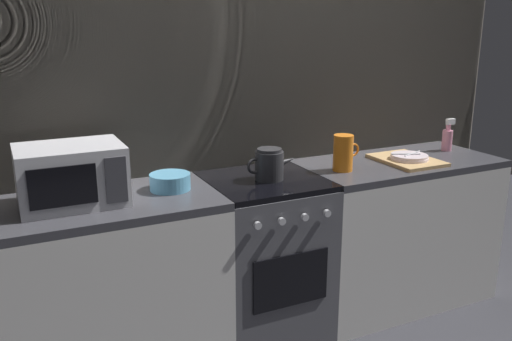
{
  "coord_description": "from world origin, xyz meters",
  "views": [
    {
      "loc": [
        -1.24,
        -2.46,
        1.71
      ],
      "look_at": [
        -0.05,
        0.0,
        0.95
      ],
      "focal_mm": 38.31,
      "sensor_mm": 36.0,
      "label": 1
    }
  ],
  "objects_px": {
    "pitcher": "(343,153)",
    "microwave": "(71,175)",
    "kettle": "(269,164)",
    "stove_unit": "(264,258)",
    "spray_bottle": "(447,138)",
    "dish_pile": "(408,159)",
    "mixing_bowl": "(170,182)"
  },
  "relations": [
    {
      "from": "microwave",
      "to": "dish_pile",
      "type": "relative_size",
      "value": 1.15
    },
    {
      "from": "kettle",
      "to": "dish_pile",
      "type": "bearing_deg",
      "value": -1.96
    },
    {
      "from": "kettle",
      "to": "dish_pile",
      "type": "relative_size",
      "value": 0.71
    },
    {
      "from": "stove_unit",
      "to": "pitcher",
      "type": "xyz_separation_m",
      "value": [
        0.47,
        -0.04,
        0.55
      ]
    },
    {
      "from": "stove_unit",
      "to": "pitcher",
      "type": "height_order",
      "value": "pitcher"
    },
    {
      "from": "mixing_bowl",
      "to": "pitcher",
      "type": "relative_size",
      "value": 1.0
    },
    {
      "from": "kettle",
      "to": "microwave",
      "type": "bearing_deg",
      "value": 177.49
    },
    {
      "from": "microwave",
      "to": "spray_bottle",
      "type": "height_order",
      "value": "microwave"
    },
    {
      "from": "spray_bottle",
      "to": "kettle",
      "type": "bearing_deg",
      "value": -175.94
    },
    {
      "from": "kettle",
      "to": "spray_bottle",
      "type": "relative_size",
      "value": 1.4
    },
    {
      "from": "kettle",
      "to": "mixing_bowl",
      "type": "relative_size",
      "value": 1.42
    },
    {
      "from": "stove_unit",
      "to": "mixing_bowl",
      "type": "xyz_separation_m",
      "value": [
        -0.5,
        0.03,
        0.49
      ]
    },
    {
      "from": "mixing_bowl",
      "to": "pitcher",
      "type": "bearing_deg",
      "value": -4.41
    },
    {
      "from": "kettle",
      "to": "stove_unit",
      "type": "bearing_deg",
      "value": 126.97
    },
    {
      "from": "mixing_bowl",
      "to": "spray_bottle",
      "type": "height_order",
      "value": "spray_bottle"
    },
    {
      "from": "mixing_bowl",
      "to": "spray_bottle",
      "type": "distance_m",
      "value": 1.84
    },
    {
      "from": "kettle",
      "to": "mixing_bowl",
      "type": "xyz_separation_m",
      "value": [
        -0.52,
        0.06,
        -0.04
      ]
    },
    {
      "from": "microwave",
      "to": "mixing_bowl",
      "type": "distance_m",
      "value": 0.47
    },
    {
      "from": "stove_unit",
      "to": "kettle",
      "type": "bearing_deg",
      "value": -53.03
    },
    {
      "from": "mixing_bowl",
      "to": "dish_pile",
      "type": "relative_size",
      "value": 0.5
    },
    {
      "from": "microwave",
      "to": "mixing_bowl",
      "type": "height_order",
      "value": "microwave"
    },
    {
      "from": "pitcher",
      "to": "spray_bottle",
      "type": "relative_size",
      "value": 0.99
    },
    {
      "from": "stove_unit",
      "to": "kettle",
      "type": "relative_size",
      "value": 3.16
    },
    {
      "from": "mixing_bowl",
      "to": "stove_unit",
      "type": "bearing_deg",
      "value": -3.68
    },
    {
      "from": "mixing_bowl",
      "to": "spray_bottle",
      "type": "xyz_separation_m",
      "value": [
        1.84,
        0.04,
        0.04
      ]
    },
    {
      "from": "stove_unit",
      "to": "spray_bottle",
      "type": "bearing_deg",
      "value": 2.96
    },
    {
      "from": "spray_bottle",
      "to": "dish_pile",
      "type": "bearing_deg",
      "value": -163.69
    },
    {
      "from": "pitcher",
      "to": "microwave",
      "type": "bearing_deg",
      "value": 177.55
    },
    {
      "from": "stove_unit",
      "to": "kettle",
      "type": "height_order",
      "value": "kettle"
    },
    {
      "from": "pitcher",
      "to": "dish_pile",
      "type": "bearing_deg",
      "value": -1.6
    },
    {
      "from": "kettle",
      "to": "mixing_bowl",
      "type": "bearing_deg",
      "value": 173.78
    },
    {
      "from": "dish_pile",
      "to": "stove_unit",
      "type": "bearing_deg",
      "value": 176.56
    }
  ]
}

